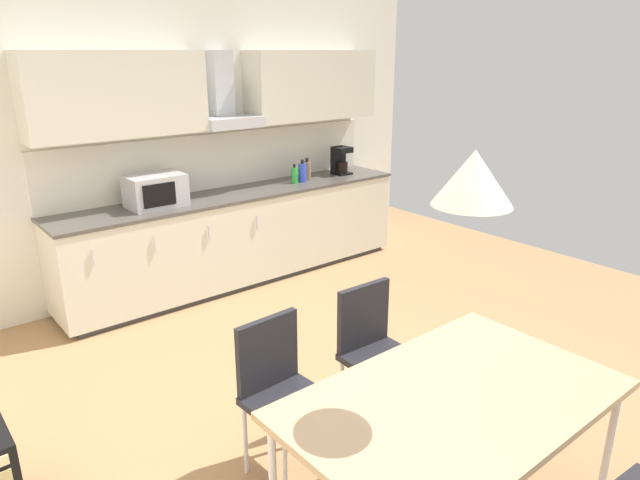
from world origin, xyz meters
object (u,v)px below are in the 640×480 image
coffee_maker (340,160)px  pendant_lamp (474,178)px  microwave (155,191)px  dining_table (454,404)px  chair_far_right (374,342)px  bottle_green (294,175)px  bottle_blue (302,172)px  chair_far_left (280,383)px  bottle_brown (307,170)px

coffee_maker → pendant_lamp: (-2.28, -3.37, 0.68)m
microwave → pendant_lamp: 3.41m
dining_table → chair_far_right: size_ratio=1.75×
dining_table → chair_far_right: chair_far_right is taller
pendant_lamp → bottle_green: bearing=64.1°
bottle_green → bottle_blue: bearing=-5.4°
chair_far_right → chair_far_left: size_ratio=1.00×
dining_table → chair_far_right: 0.93m
bottle_blue → dining_table: size_ratio=0.15×
bottle_green → pendant_lamp: bearing=-115.9°
bottle_blue → chair_far_left: bearing=-129.9°
chair_far_right → chair_far_left: same height
coffee_maker → dining_table: 4.08m
bottle_brown → chair_far_right: (-1.47, -2.51, -0.46)m
chair_far_left → pendant_lamp: 1.50m
pendant_lamp → chair_far_right: bearing=67.9°
microwave → dining_table: bearing=-92.1°
coffee_maker → bottle_blue: size_ratio=1.31×
bottle_green → chair_far_left: bottle_green is taller
bottle_blue → chair_far_right: 2.85m
bottle_green → dining_table: bottle_green is taller
bottle_blue → chair_far_right: bearing=-119.0°
bottle_brown → bottle_green: bearing=-167.8°
chair_far_left → bottle_green: bearing=51.6°
microwave → bottle_brown: (1.69, 0.02, -0.04)m
bottle_green → dining_table: bearing=-115.9°
bottle_brown → bottle_blue: size_ratio=1.00×
chair_far_left → pendant_lamp: (0.35, -0.85, 1.19)m
bottle_blue → bottle_brown: bearing=27.1°
bottle_green → dining_table: 3.70m
coffee_maker → chair_far_left: (-2.63, -2.52, -0.51)m
bottle_blue → bottle_green: bottle_blue is taller
dining_table → chair_far_left: size_ratio=1.75×
bottle_blue → bottle_green: bearing=174.6°
bottle_blue → dining_table: 3.74m
bottle_blue → bottle_green: size_ratio=1.18×
bottle_green → pendant_lamp: pendant_lamp is taller
chair_far_right → pendant_lamp: 1.50m
bottle_blue → chair_far_right: bottle_blue is taller
bottle_blue → dining_table: (-1.71, -3.31, -0.29)m
bottle_blue → chair_far_left: 3.24m
chair_far_right → coffee_maker: bearing=52.4°
coffee_maker → dining_table: size_ratio=0.20×
chair_far_right → dining_table: bearing=-112.1°
pendant_lamp → bottle_brown: bearing=61.7°
bottle_brown → chair_far_left: size_ratio=0.26×
chair_far_right → bottle_green: bearing=62.8°
bottle_brown → bottle_green: (-0.20, -0.04, -0.02)m
microwave → coffee_maker: bearing=0.7°
microwave → coffee_maker: (2.16, 0.03, 0.01)m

